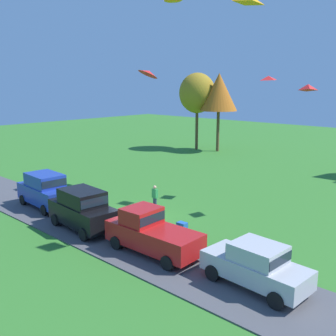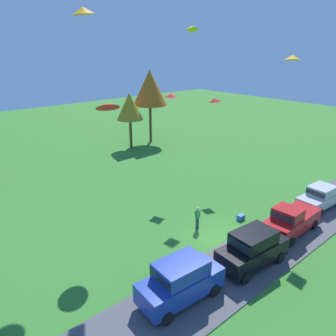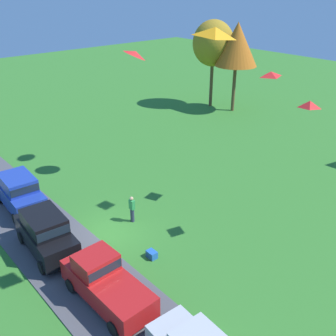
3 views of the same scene
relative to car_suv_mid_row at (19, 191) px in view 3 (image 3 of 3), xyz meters
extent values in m
plane|color=#337528|center=(5.92, 2.53, -1.30)|extent=(120.00, 120.00, 0.00)
cube|color=#4C4C51|center=(5.92, -0.29, -1.27)|extent=(36.00, 4.40, 0.06)
cube|color=#1E389E|center=(0.00, 0.00, -0.35)|extent=(4.71, 2.18, 1.10)
cube|color=#1E389E|center=(0.00, 0.00, 0.62)|extent=(2.70, 1.92, 0.84)
cube|color=#19232D|center=(0.00, 0.00, 0.62)|extent=(2.75, 1.88, 0.46)
cylinder|color=black|center=(-1.62, -0.80, -0.90)|extent=(0.69, 0.28, 0.68)
cylinder|color=black|center=(-1.51, 1.00, -0.90)|extent=(0.69, 0.28, 0.68)
cylinder|color=black|center=(1.51, -1.00, -0.90)|extent=(0.69, 0.28, 0.68)
cylinder|color=black|center=(1.62, 0.80, -0.90)|extent=(0.69, 0.28, 0.68)
cube|color=black|center=(5.19, -0.71, -0.35)|extent=(4.73, 2.25, 1.10)
cube|color=black|center=(5.19, -0.71, 0.62)|extent=(2.73, 1.95, 0.84)
cube|color=#19232D|center=(5.19, -0.71, 0.62)|extent=(2.78, 1.92, 0.46)
cylinder|color=black|center=(3.56, -1.49, -0.90)|extent=(0.70, 0.29, 0.68)
cylinder|color=black|center=(3.70, 0.31, -0.90)|extent=(0.70, 0.29, 0.68)
cylinder|color=black|center=(6.68, -1.73, -0.90)|extent=(0.70, 0.29, 0.68)
cylinder|color=black|center=(6.82, 0.07, -0.90)|extent=(0.70, 0.29, 0.68)
cube|color=red|center=(10.44, -0.32, -0.40)|extent=(5.05, 2.03, 1.00)
cube|color=red|center=(9.64, -0.34, 0.50)|extent=(1.55, 1.80, 0.80)
cube|color=#19232D|center=(9.64, -0.34, 0.50)|extent=(1.57, 1.76, 0.44)
cylinder|color=black|center=(8.76, -1.26, -0.90)|extent=(0.69, 0.26, 0.68)
cylinder|color=black|center=(8.72, 0.54, -0.90)|extent=(0.69, 0.26, 0.68)
cylinder|color=black|center=(12.16, -1.17, -0.90)|extent=(0.69, 0.26, 0.68)
cylinder|color=black|center=(12.11, 0.63, -0.90)|extent=(0.69, 0.26, 0.68)
cylinder|color=black|center=(14.28, 1.14, -0.90)|extent=(0.69, 0.28, 0.68)
cylinder|color=#2D334C|center=(5.82, 4.46, -0.86)|extent=(0.24, 0.24, 0.88)
cube|color=#2D8E47|center=(5.82, 4.46, -0.12)|extent=(0.36, 0.22, 0.60)
sphere|color=tan|center=(5.82, 4.46, 0.30)|extent=(0.22, 0.22, 0.22)
cylinder|color=brown|center=(-7.67, 25.66, 1.19)|extent=(0.36, 0.36, 4.98)
ellipsoid|color=olive|center=(-7.67, 25.66, 5.70)|extent=(4.48, 4.48, 4.93)
cylinder|color=brown|center=(-4.80, 26.18, 1.17)|extent=(0.36, 0.36, 4.94)
cone|color=#B25B19|center=(-4.80, 26.18, 5.87)|extent=(4.44, 4.44, 4.44)
cube|color=blue|center=(9.27, 3.17, -1.10)|extent=(0.56, 0.40, 0.40)
pyramid|color=orange|center=(13.31, 2.83, 10.46)|extent=(1.38, 1.39, 0.45)
cone|color=red|center=(1.32, 8.43, 7.66)|extent=(2.06, 2.05, 0.92)
pyramid|color=red|center=(9.58, 11.69, 7.22)|extent=(1.23, 1.29, 0.33)
pyramid|color=red|center=(13.21, 9.81, 6.65)|extent=(1.18, 1.22, 0.48)
camera|label=1|loc=(23.08, -12.97, 6.87)|focal=42.00mm
camera|label=2|loc=(-9.47, -9.95, 11.21)|focal=35.00mm
camera|label=3|loc=(22.38, -7.16, 12.04)|focal=42.00mm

